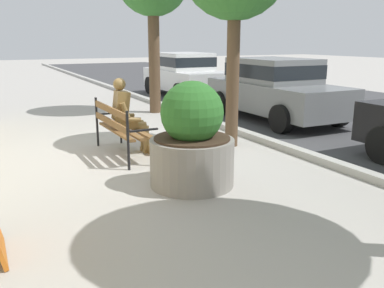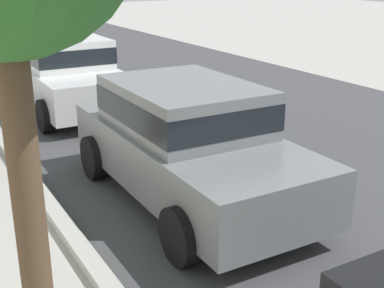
% 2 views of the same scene
% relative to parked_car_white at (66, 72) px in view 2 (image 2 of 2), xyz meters
% --- Properties ---
extents(curb_stone, '(60.00, 0.20, 0.12)m').
position_rel_parked_car_white_xyz_m(curb_stone, '(6.65, -1.73, -0.78)').
color(curb_stone, '#B2AFA8').
rests_on(curb_stone, ground).
extents(parked_car_white, '(4.12, 1.95, 1.56)m').
position_rel_parked_car_white_xyz_m(parked_car_white, '(0.00, 0.00, 0.00)').
color(parked_car_white, silver).
rests_on(parked_car_white, ground).
extents(parked_car_grey, '(4.12, 1.95, 1.56)m').
position_rel_parked_car_white_xyz_m(parked_car_grey, '(5.23, 0.00, 0.00)').
color(parked_car_grey, slate).
rests_on(parked_car_grey, ground).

